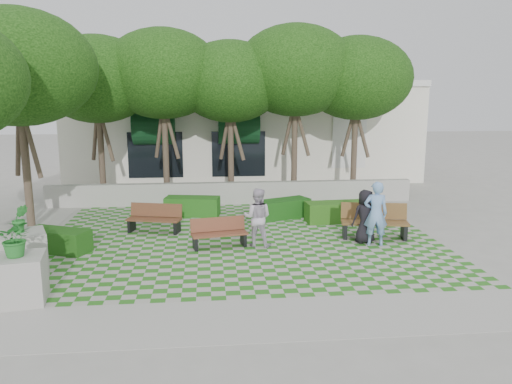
{
  "coord_description": "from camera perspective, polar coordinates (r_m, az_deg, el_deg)",
  "views": [
    {
      "loc": [
        -1.03,
        -14.01,
        4.45
      ],
      "look_at": [
        0.5,
        1.5,
        1.4
      ],
      "focal_mm": 35.0,
      "sensor_mm": 36.0,
      "label": 1
    }
  ],
  "objects": [
    {
      "name": "person_blue",
      "position": [
        15.25,
        13.52,
        -2.42
      ],
      "size": [
        0.78,
        0.57,
        1.95
      ],
      "primitive_type": "imported",
      "rotation": [
        0.0,
        0.0,
        2.98
      ],
      "color": "#77A0D9",
      "rests_on": "ground"
    },
    {
      "name": "retaining_wall",
      "position": [
        20.63,
        -2.66,
        -0.12
      ],
      "size": [
        15.0,
        0.36,
        0.9
      ],
      "primitive_type": "cube",
      "color": "#9E9B93",
      "rests_on": "ground"
    },
    {
      "name": "building",
      "position": [
        28.23,
        -1.64,
        7.15
      ],
      "size": [
        18.0,
        8.92,
        5.15
      ],
      "color": "white",
      "rests_on": "ground"
    },
    {
      "name": "tree_row",
      "position": [
        20.0,
        -8.23,
        13.05
      ],
      "size": [
        17.7,
        13.4,
        7.41
      ],
      "color": "#47382B",
      "rests_on": "ground"
    },
    {
      "name": "hedge_midright",
      "position": [
        18.32,
        3.14,
        -1.91
      ],
      "size": [
        2.1,
        1.49,
        0.68
      ],
      "primitive_type": "cube",
      "rotation": [
        0.0,
        0.0,
        0.41
      ],
      "color": "#144512",
      "rests_on": "ground"
    },
    {
      "name": "planter_front",
      "position": [
        12.03,
        -25.49,
        -7.96
      ],
      "size": [
        1.2,
        1.2,
        1.85
      ],
      "rotation": [
        0.0,
        0.0,
        0.17
      ],
      "color": "#9E9B93",
      "rests_on": "ground"
    },
    {
      "name": "planter_back",
      "position": [
        13.9,
        -25.08,
        -6.11
      ],
      "size": [
        1.4,
        1.4,
        1.79
      ],
      "rotation": [
        0.0,
        0.0,
        0.39
      ],
      "color": "#9E9B93",
      "rests_on": "ground"
    },
    {
      "name": "sidewalk_south",
      "position": [
        10.37,
        0.63,
        -14.32
      ],
      "size": [
        16.0,
        2.0,
        0.01
      ],
      "primitive_type": "cube",
      "color": "#9E9B93",
      "rests_on": "ground"
    },
    {
      "name": "bench_east",
      "position": [
        16.14,
        13.36,
        -3.32
      ],
      "size": [
        2.15,
        1.06,
        1.08
      ],
      "rotation": [
        0.0,
        0.0,
        -0.19
      ],
      "color": "brown",
      "rests_on": "ground"
    },
    {
      "name": "sidewalk_west",
      "position": [
        16.83,
        -27.03,
        -5.49
      ],
      "size": [
        2.0,
        12.0,
        0.01
      ],
      "primitive_type": "cube",
      "color": "#9E9B93",
      "rests_on": "ground"
    },
    {
      "name": "ground",
      "position": [
        14.74,
        -1.37,
        -6.51
      ],
      "size": [
        90.0,
        90.0,
        0.0
      ],
      "primitive_type": "plane",
      "color": "gray",
      "rests_on": "ground"
    },
    {
      "name": "lawn",
      "position": [
        15.69,
        -1.65,
        -5.39
      ],
      "size": [
        12.0,
        12.0,
        0.0
      ],
      "primitive_type": "plane",
      "color": "#2B721E",
      "rests_on": "ground"
    },
    {
      "name": "person_dark",
      "position": [
        15.48,
        12.36,
        -2.75
      ],
      "size": [
        0.9,
        0.68,
        1.65
      ],
      "primitive_type": "imported",
      "rotation": [
        0.0,
        0.0,
        3.35
      ],
      "color": "black",
      "rests_on": "ground"
    },
    {
      "name": "bench_mid",
      "position": [
        14.85,
        -4.25,
        -4.72
      ],
      "size": [
        1.72,
        0.85,
        0.86
      ],
      "rotation": [
        0.0,
        0.0,
        0.19
      ],
      "color": "brown",
      "rests_on": "ground"
    },
    {
      "name": "hedge_east",
      "position": [
        17.92,
        8.98,
        -2.27
      ],
      "size": [
        2.08,
        0.94,
        0.71
      ],
      "primitive_type": "cube",
      "rotation": [
        0.0,
        0.0,
        0.06
      ],
      "color": "#235316",
      "rests_on": "ground"
    },
    {
      "name": "hedge_west",
      "position": [
        15.5,
        -21.71,
        -5.17
      ],
      "size": [
        2.01,
        1.43,
        0.65
      ],
      "primitive_type": "cube",
      "rotation": [
        0.0,
        0.0,
        -0.41
      ],
      "color": "#184612",
      "rests_on": "ground"
    },
    {
      "name": "person_white",
      "position": [
        14.78,
        0.16,
        -2.92
      ],
      "size": [
        1.0,
        0.88,
        1.75
      ],
      "primitive_type": "imported",
      "rotation": [
        0.0,
        0.0,
        2.86
      ],
      "color": "#C1B3C5",
      "rests_on": "ground"
    },
    {
      "name": "hedge_midleft",
      "position": [
        18.78,
        -7.28,
        -1.63
      ],
      "size": [
        2.11,
        1.16,
        0.7
      ],
      "primitive_type": "cube",
      "rotation": [
        0.0,
        0.0,
        -0.19
      ],
      "color": "#1C5316",
      "rests_on": "ground"
    },
    {
      "name": "bench_west",
      "position": [
        16.72,
        -11.5,
        -3.01
      ],
      "size": [
        1.85,
        1.01,
        0.92
      ],
      "rotation": [
        0.0,
        0.0,
        -0.26
      ],
      "color": "#56311D",
      "rests_on": "ground"
    }
  ]
}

